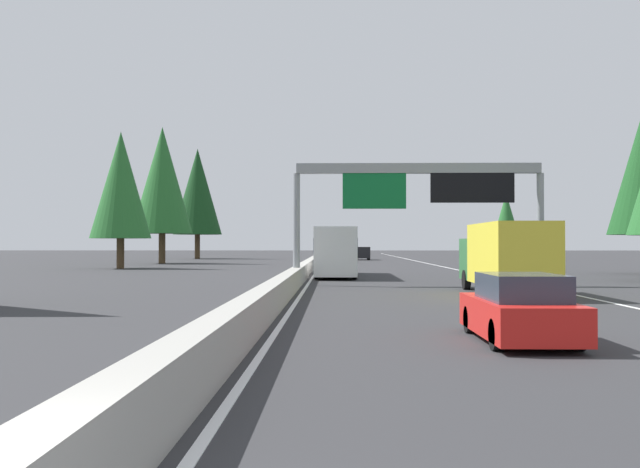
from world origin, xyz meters
TOP-DOWN VIEW (x-y plane):
  - ground_plane at (60.00, 0.00)m, footprint 320.00×320.00m
  - median_barrier at (80.00, 0.30)m, footprint 180.00×0.56m
  - shoulder_stripe_right at (70.00, -11.52)m, footprint 160.00×0.16m
  - shoulder_stripe_median at (70.00, -0.25)m, footprint 160.00×0.16m
  - sign_gantry_overhead at (32.78, -6.04)m, footprint 0.50×12.68m
  - sedan_near_center at (12.06, -5.65)m, footprint 4.40×1.80m
  - box_truck_mid_left at (26.49, -8.76)m, footprint 8.50×2.40m
  - sedan_distant_a at (72.39, -1.94)m, footprint 4.40×1.80m
  - minivan_mid_center at (90.05, -5.16)m, footprint 5.00×1.95m
  - bus_near_right at (42.92, -1.69)m, footprint 11.50×2.55m
  - conifer_right_far at (87.14, -23.21)m, footprint 3.75×3.75m
  - conifer_left_near at (57.11, 16.62)m, footprint 5.14×5.14m
  - conifer_left_mid at (72.61, 16.82)m, footprint 6.43×6.43m
  - conifer_left_far at (96.80, 17.70)m, footprint 6.82×6.82m

SIDE VIEW (x-z plane):
  - ground_plane at x=60.00m, z-range 0.00..0.00m
  - shoulder_stripe_right at x=70.00m, z-range 0.00..0.01m
  - shoulder_stripe_median at x=70.00m, z-range 0.00..0.01m
  - median_barrier at x=80.00m, z-range 0.00..0.90m
  - sedan_near_center at x=12.06m, z-range -0.05..1.42m
  - sedan_distant_a at x=72.39m, z-range -0.05..1.42m
  - minivan_mid_center at x=90.05m, z-range 0.11..1.80m
  - box_truck_mid_left at x=26.49m, z-range 0.14..3.09m
  - bus_near_right at x=42.92m, z-range 0.17..3.27m
  - sign_gantry_overhead at x=32.78m, z-range 1.83..8.01m
  - conifer_right_far at x=87.14m, z-range 0.91..9.42m
  - conifer_left_near at x=57.11m, z-range 1.26..12.95m
  - conifer_left_mid at x=72.61m, z-range 1.58..16.20m
  - conifer_left_far at x=96.80m, z-range 1.68..17.19m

